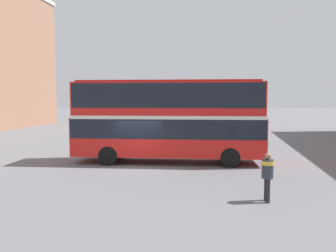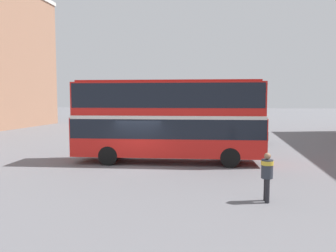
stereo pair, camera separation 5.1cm
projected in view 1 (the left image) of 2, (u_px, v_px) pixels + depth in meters
name	position (u px, v px, depth m)	size (l,w,h in m)	color
ground_plane	(139.00, 166.00, 17.94)	(240.00, 240.00, 0.00)	slate
double_decker_bus	(168.00, 116.00, 18.79)	(10.96, 3.51, 4.71)	red
pedestrian_foreground	(267.00, 172.00, 11.64)	(0.46, 0.46, 1.77)	#232328
parked_car_kerb_near	(155.00, 129.00, 32.47)	(4.62, 2.22, 1.42)	navy
parked_car_kerb_far	(241.00, 134.00, 27.45)	(4.37, 2.39, 1.54)	black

